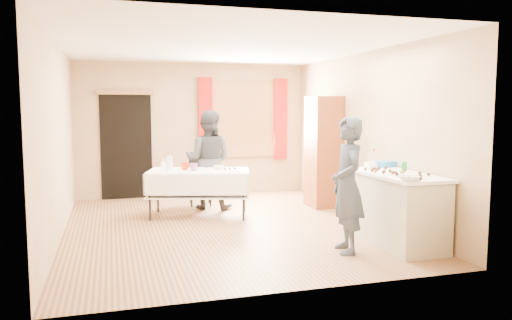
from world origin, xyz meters
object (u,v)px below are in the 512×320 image
object	(u,v)px
girl	(347,185)
counter	(397,209)
cabinet	(323,152)
woman	(208,160)
party_table	(199,189)
chair	(200,189)

from	to	relation	value
girl	counter	bearing A→B (deg)	108.81
cabinet	girl	distance (m)	2.81
girl	woman	world-z (taller)	woman
counter	cabinet	bearing A→B (deg)	87.73
cabinet	woman	distance (m)	2.01
cabinet	party_table	bearing A→B (deg)	-174.93
girl	cabinet	bearing A→B (deg)	170.39
cabinet	counter	distance (m)	2.58
counter	woman	distance (m)	3.48
party_table	woman	xyz separation A→B (m)	(0.27, 0.58, 0.40)
counter	chair	distance (m)	3.81
cabinet	woman	size ratio (longest dim) A/B	1.14
party_table	woman	bearing A→B (deg)	80.95
counter	party_table	size ratio (longest dim) A/B	0.82
counter	woman	size ratio (longest dim) A/B	0.86
counter	woman	bearing A→B (deg)	122.70
chair	woman	xyz separation A→B (m)	(0.09, -0.35, 0.57)
cabinet	party_table	world-z (taller)	cabinet
woman	cabinet	bearing A→B (deg)	-166.94
party_table	woman	world-z (taller)	woman
counter	chair	size ratio (longest dim) A/B	1.54
party_table	chair	world-z (taller)	chair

